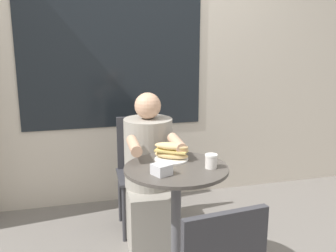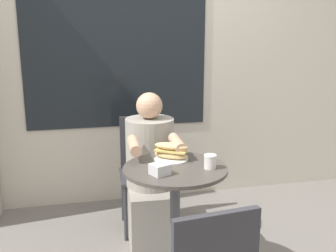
# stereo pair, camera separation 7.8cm
# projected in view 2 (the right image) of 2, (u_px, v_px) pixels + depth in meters

# --- Properties ---
(storefront_wall) EXTENTS (8.00, 0.09, 2.80)m
(storefront_wall) POSITION_uv_depth(u_px,v_px,m) (136.00, 45.00, 3.41)
(storefront_wall) COLOR beige
(storefront_wall) RESTS_ON ground_plane
(cafe_table) EXTENTS (0.60, 0.60, 0.76)m
(cafe_table) POSITION_uv_depth(u_px,v_px,m) (175.00, 202.00, 2.30)
(cafe_table) COLOR #47423D
(cafe_table) RESTS_ON ground_plane
(diner_chair) EXTENTS (0.40, 0.40, 0.87)m
(diner_chair) POSITION_uv_depth(u_px,v_px,m) (143.00, 162.00, 3.09)
(diner_chair) COLOR #333338
(diner_chair) RESTS_ON ground_plane
(seated_diner) EXTENTS (0.36, 0.61, 1.12)m
(seated_diner) POSITION_uv_depth(u_px,v_px,m) (151.00, 182.00, 2.76)
(seated_diner) COLOR gray
(seated_diner) RESTS_ON ground_plane
(sandwich_on_plate) EXTENTS (0.22, 0.21, 0.11)m
(sandwich_on_plate) POSITION_uv_depth(u_px,v_px,m) (171.00, 152.00, 2.37)
(sandwich_on_plate) COLOR white
(sandwich_on_plate) RESTS_ON cafe_table
(drink_cup) EXTENTS (0.07, 0.07, 0.08)m
(drink_cup) POSITION_uv_depth(u_px,v_px,m) (210.00, 162.00, 2.22)
(drink_cup) COLOR silver
(drink_cup) RESTS_ON cafe_table
(napkin_box) EXTENTS (0.12, 0.12, 0.06)m
(napkin_box) POSITION_uv_depth(u_px,v_px,m) (160.00, 169.00, 2.13)
(napkin_box) COLOR silver
(napkin_box) RESTS_ON cafe_table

